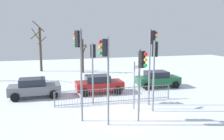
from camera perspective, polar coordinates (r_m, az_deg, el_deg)
ground_plane at (r=14.86m, az=3.28°, el=-10.35°), size 60.00×60.00×0.00m
traffic_light_mid_left at (r=16.21m, az=-4.57°, el=2.55°), size 0.41×0.52×4.23m
traffic_light_rear_right at (r=12.98m, az=-7.93°, el=3.72°), size 0.44×0.49×5.14m
traffic_light_foreground_right at (r=14.83m, az=10.24°, el=2.45°), size 0.45×0.48×4.46m
traffic_light_mid_right at (r=12.25m, az=-1.58°, el=2.07°), size 0.53×0.40×4.72m
traffic_light_rear_left at (r=12.83m, az=7.11°, el=0.17°), size 0.40×0.53×4.06m
traffic_light_foreground_left at (r=15.94m, az=9.56°, el=4.72°), size 0.57×0.33×5.15m
direction_sign_post at (r=15.27m, az=5.53°, el=-3.08°), size 0.74×0.34×3.09m
pedestrian_guard_railing at (r=16.76m, az=0.72°, el=-6.07°), size 8.40×0.25×1.07m
car_green_far at (r=21.72m, az=10.86°, el=-2.10°), size 3.87×2.05×1.47m
car_grey_near at (r=19.02m, az=-18.22°, el=-4.02°), size 3.83×1.98×1.47m
car_red_mid at (r=19.34m, az=-3.20°, el=-3.35°), size 3.81×1.94×1.47m
bare_tree_left at (r=28.90m, az=-7.14°, el=3.58°), size 1.33×1.28×4.10m
bare_tree_right at (r=31.01m, az=-16.93°, el=5.26°), size 1.95×2.13×6.27m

